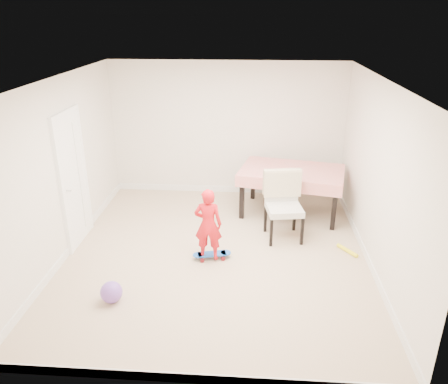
# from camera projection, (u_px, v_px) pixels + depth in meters

# --- Properties ---
(ground) EXTENTS (5.00, 5.00, 0.00)m
(ground) POSITION_uv_depth(u_px,v_px,m) (217.00, 254.00, 6.65)
(ground) COLOR tan
(ground) RESTS_ON ground
(ceiling) EXTENTS (4.50, 5.00, 0.04)m
(ceiling) POSITION_uv_depth(u_px,v_px,m) (215.00, 82.00, 5.65)
(ceiling) COLOR silver
(ceiling) RESTS_ON wall_back
(wall_back) EXTENTS (4.50, 0.04, 2.60)m
(wall_back) POSITION_uv_depth(u_px,v_px,m) (227.00, 130.00, 8.43)
(wall_back) COLOR silver
(wall_back) RESTS_ON ground
(wall_front) EXTENTS (4.50, 0.04, 2.60)m
(wall_front) POSITION_uv_depth(u_px,v_px,m) (191.00, 271.00, 3.86)
(wall_front) COLOR silver
(wall_front) RESTS_ON ground
(wall_left) EXTENTS (0.04, 5.00, 2.60)m
(wall_left) POSITION_uv_depth(u_px,v_px,m) (62.00, 171.00, 6.29)
(wall_left) COLOR silver
(wall_left) RESTS_ON ground
(wall_right) EXTENTS (0.04, 5.00, 2.60)m
(wall_right) POSITION_uv_depth(u_px,v_px,m) (377.00, 178.00, 6.00)
(wall_right) COLOR silver
(wall_right) RESTS_ON ground
(door) EXTENTS (0.11, 0.94, 2.11)m
(door) POSITION_uv_depth(u_px,v_px,m) (73.00, 181.00, 6.67)
(door) COLOR white
(door) RESTS_ON ground
(baseboard_back) EXTENTS (4.50, 0.02, 0.12)m
(baseboard_back) POSITION_uv_depth(u_px,v_px,m) (227.00, 189.00, 8.92)
(baseboard_back) COLOR white
(baseboard_back) RESTS_ON ground
(baseboard_front) EXTENTS (4.50, 0.02, 0.12)m
(baseboard_front) POSITION_uv_depth(u_px,v_px,m) (195.00, 378.00, 4.33)
(baseboard_front) COLOR white
(baseboard_front) RESTS_ON ground
(baseboard_left) EXTENTS (0.02, 5.00, 0.12)m
(baseboard_left) POSITION_uv_depth(u_px,v_px,m) (73.00, 246.00, 6.77)
(baseboard_left) COLOR white
(baseboard_left) RESTS_ON ground
(baseboard_right) EXTENTS (0.02, 5.00, 0.12)m
(baseboard_right) POSITION_uv_depth(u_px,v_px,m) (367.00, 256.00, 6.48)
(baseboard_right) COLOR white
(baseboard_right) RESTS_ON ground
(dining_table) EXTENTS (1.97, 1.46, 0.84)m
(dining_table) POSITION_uv_depth(u_px,v_px,m) (291.00, 191.00, 7.86)
(dining_table) COLOR red
(dining_table) RESTS_ON ground
(dining_chair) EXTENTS (0.70, 0.77, 1.10)m
(dining_chair) POSITION_uv_depth(u_px,v_px,m) (284.00, 207.00, 6.92)
(dining_chair) COLOR white
(dining_chair) RESTS_ON ground
(skateboard) EXTENTS (0.61, 0.33, 0.09)m
(skateboard) POSITION_uv_depth(u_px,v_px,m) (212.00, 256.00, 6.52)
(skateboard) COLOR blue
(skateboard) RESTS_ON ground
(child) EXTENTS (0.41, 0.27, 1.10)m
(child) POSITION_uv_depth(u_px,v_px,m) (208.00, 227.00, 6.30)
(child) COLOR red
(child) RESTS_ON ground
(balloon) EXTENTS (0.28, 0.28, 0.28)m
(balloon) POSITION_uv_depth(u_px,v_px,m) (111.00, 292.00, 5.52)
(balloon) COLOR #7A4DBA
(balloon) RESTS_ON ground
(foam_toy) EXTENTS (0.28, 0.36, 0.06)m
(foam_toy) POSITION_uv_depth(u_px,v_px,m) (347.00, 250.00, 6.69)
(foam_toy) COLOR yellow
(foam_toy) RESTS_ON ground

